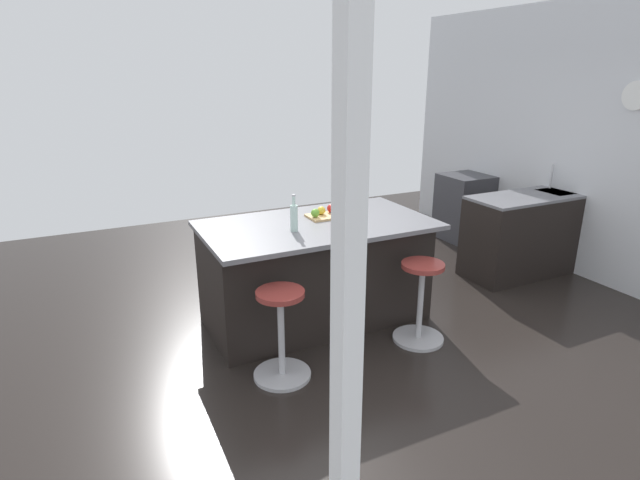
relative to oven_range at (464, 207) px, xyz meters
The scene contains 12 objects.
ground_plane 3.20m from the oven_range, 27.98° to the left, with size 8.19×8.19×0.00m, color black.
interior_partition_left 1.85m from the oven_range, 103.23° to the left, with size 0.15×5.73×2.96m.
sink_cabinet 1.29m from the oven_range, 90.19° to the left, with size 1.88×0.60×1.20m.
oven_range is the anchor object (origin of this frame).
kitchen_island 3.16m from the oven_range, 24.33° to the left, with size 2.02×1.13×0.96m.
stool_by_window 3.04m from the oven_range, 42.36° to the left, with size 0.44×0.44×0.71m.
stool_middle 4.07m from the oven_range, 30.20° to the left, with size 0.44×0.44×0.71m.
cutting_board 3.02m from the oven_range, 24.19° to the left, with size 0.36×0.24×0.02m, color tan.
apple_yellow 3.06m from the oven_range, 23.21° to the left, with size 0.08×0.08×0.08m, color gold.
apple_green 3.16m from the oven_range, 23.52° to the left, with size 0.08×0.08×0.08m, color #609E2D.
apple_red 2.95m from the oven_range, 23.69° to the left, with size 0.08×0.08×0.08m, color red.
water_bottle 3.54m from the oven_range, 25.08° to the left, with size 0.06×0.06×0.31m.
Camera 1 is at (1.92, 3.70, 2.24)m, focal length 28.49 mm.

